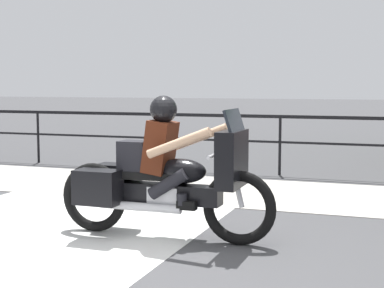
% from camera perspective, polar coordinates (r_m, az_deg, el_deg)
% --- Properties ---
extents(ground_plane, '(120.00, 120.00, 0.00)m').
position_cam_1_polar(ground_plane, '(5.81, -1.74, -10.56)').
color(ground_plane, '#424244').
extents(sidewalk_band, '(44.00, 2.40, 0.01)m').
position_cam_1_polar(sidewalk_band, '(8.98, 6.18, -4.69)').
color(sidewalk_band, '#B7B2A8').
rests_on(sidewalk_band, ground).
extents(crosswalk_band, '(3.51, 6.00, 0.01)m').
position_cam_1_polar(crosswalk_band, '(6.47, -17.20, -9.07)').
color(crosswalk_band, silver).
rests_on(crosswalk_band, ground).
extents(fence_railing, '(36.00, 0.05, 1.09)m').
position_cam_1_polar(fence_railing, '(10.68, 8.54, 1.57)').
color(fence_railing, black).
rests_on(fence_railing, ground).
extents(motorcycle, '(2.44, 0.76, 1.52)m').
position_cam_1_polar(motorcycle, '(6.25, -2.92, -3.11)').
color(motorcycle, black).
rests_on(motorcycle, ground).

